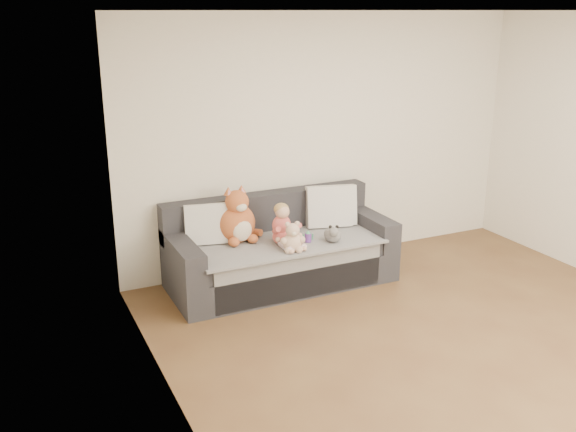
{
  "coord_description": "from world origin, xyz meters",
  "views": [
    {
      "loc": [
        -3.19,
        -3.34,
        2.6
      ],
      "look_at": [
        -0.74,
        1.87,
        0.75
      ],
      "focal_mm": 40.0,
      "sensor_mm": 36.0,
      "label": 1
    }
  ],
  "objects_px": {
    "teddy_bear": "(293,239)",
    "toddler": "(283,228)",
    "sofa": "(280,253)",
    "plush_cat": "(237,220)",
    "sippy_cup": "(308,236)"
  },
  "relations": [
    {
      "from": "teddy_bear",
      "to": "toddler",
      "type": "bearing_deg",
      "value": 102.27
    },
    {
      "from": "teddy_bear",
      "to": "sofa",
      "type": "bearing_deg",
      "value": 95.46
    },
    {
      "from": "plush_cat",
      "to": "sofa",
      "type": "bearing_deg",
      "value": -17.39
    },
    {
      "from": "sofa",
      "to": "plush_cat",
      "type": "relative_size",
      "value": 3.85
    },
    {
      "from": "sofa",
      "to": "sippy_cup",
      "type": "height_order",
      "value": "sofa"
    },
    {
      "from": "sofa",
      "to": "teddy_bear",
      "type": "distance_m",
      "value": 0.49
    },
    {
      "from": "plush_cat",
      "to": "teddy_bear",
      "type": "xyz_separation_m",
      "value": [
        0.36,
        -0.49,
        -0.09
      ]
    },
    {
      "from": "sofa",
      "to": "teddy_bear",
      "type": "relative_size",
      "value": 7.45
    },
    {
      "from": "sofa",
      "to": "toddler",
      "type": "bearing_deg",
      "value": -104.09
    },
    {
      "from": "toddler",
      "to": "plush_cat",
      "type": "bearing_deg",
      "value": 135.82
    },
    {
      "from": "toddler",
      "to": "sippy_cup",
      "type": "xyz_separation_m",
      "value": [
        0.24,
        -0.04,
        -0.11
      ]
    },
    {
      "from": "toddler",
      "to": "teddy_bear",
      "type": "distance_m",
      "value": 0.21
    },
    {
      "from": "plush_cat",
      "to": "sippy_cup",
      "type": "relative_size",
      "value": 4.92
    },
    {
      "from": "toddler",
      "to": "sippy_cup",
      "type": "bearing_deg",
      "value": -15.5
    },
    {
      "from": "toddler",
      "to": "plush_cat",
      "type": "distance_m",
      "value": 0.46
    }
  ]
}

